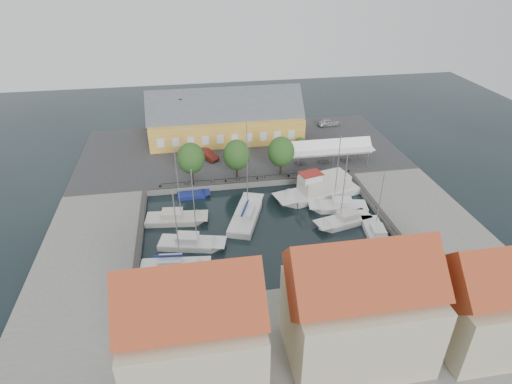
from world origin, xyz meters
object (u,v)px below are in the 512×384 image
at_px(west_boat_c, 191,244).
at_px(warehouse, 222,121).
at_px(car_silver, 329,122).
at_px(west_boat_b, 175,220).
at_px(west_boat_d, 174,267).
at_px(east_boat_b, 345,221).
at_px(tent_canopy, 331,148).
at_px(trawler, 320,190).
at_px(launch_nw, 193,196).
at_px(east_boat_a, 339,207).
at_px(east_boat_c, 376,235).
at_px(launch_sw, 163,301).
at_px(center_sailboat, 246,216).
at_px(car_red, 207,154).

bearing_deg(west_boat_c, warehouse, 76.97).
xyz_separation_m(car_silver, west_boat_b, (-31.03, -28.35, -1.50)).
relative_size(warehouse, west_boat_d, 2.57).
bearing_deg(west_boat_b, east_boat_b, -10.70).
bearing_deg(tent_canopy, trawler, -116.47).
height_order(tent_canopy, west_boat_d, west_boat_d).
bearing_deg(east_boat_b, trawler, 99.44).
relative_size(west_boat_d, launch_nw, 2.19).
bearing_deg(car_silver, west_boat_b, 125.11).
xyz_separation_m(tent_canopy, east_boat_b, (-3.02, -16.30, -3.42)).
distance_m(east_boat_a, west_boat_b, 23.27).
bearing_deg(east_boat_c, west_boat_d, -175.35).
height_order(east_boat_c, west_boat_b, west_boat_b).
distance_m(tent_canopy, west_boat_c, 30.14).
bearing_deg(east_boat_c, tent_canopy, 89.72).
height_order(trawler, east_boat_b, east_boat_b).
bearing_deg(tent_canopy, launch_sw, -135.01).
height_order(east_boat_a, west_boat_c, east_boat_a).
distance_m(trawler, west_boat_c, 21.78).
height_order(center_sailboat, west_boat_c, center_sailboat).
bearing_deg(east_boat_a, center_sailboat, -178.92).
bearing_deg(west_boat_d, east_boat_a, 21.82).
relative_size(west_boat_c, west_boat_d, 1.03).
height_order(west_boat_c, launch_sw, west_boat_c).
bearing_deg(car_red, car_silver, -10.58).
distance_m(east_boat_c, west_boat_d, 26.05).
xyz_separation_m(car_silver, car_red, (-25.46, -11.24, 0.03)).
relative_size(center_sailboat, launch_sw, 2.83).
relative_size(car_silver, launch_sw, 0.89).
height_order(east_boat_c, west_boat_c, west_boat_c).
xyz_separation_m(east_boat_a, east_boat_c, (2.48, -7.29, -0.00)).
bearing_deg(car_silver, west_boat_c, 132.35).
distance_m(car_silver, west_boat_b, 42.06).
bearing_deg(trawler, launch_sw, -140.96).
bearing_deg(west_boat_d, center_sailboat, 42.69).
distance_m(car_silver, east_boat_a, 30.17).
bearing_deg(east_boat_c, center_sailboat, 156.35).
xyz_separation_m(car_silver, trawler, (-9.49, -25.00, -0.74)).
relative_size(east_boat_b, east_boat_c, 1.16).
height_order(east_boat_c, launch_nw, east_boat_c).
relative_size(tent_canopy, launch_nw, 2.76).
relative_size(east_boat_a, west_boat_d, 1.07).
xyz_separation_m(car_red, west_boat_d, (-5.80, -27.27, -1.52)).
relative_size(tent_canopy, west_boat_b, 1.21).
height_order(tent_canopy, car_red, tent_canopy).
bearing_deg(launch_nw, tent_canopy, 13.65).
relative_size(car_red, trawler, 0.35).
xyz_separation_m(west_boat_b, west_boat_d, (-0.23, -10.15, 0.01)).
bearing_deg(car_silver, west_boat_d, 133.62).
relative_size(east_boat_a, east_boat_c, 1.22).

